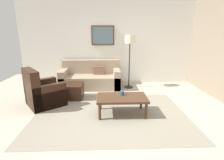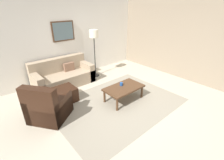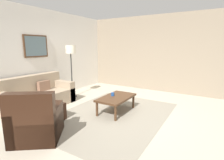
{
  "view_description": "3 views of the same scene",
  "coord_description": "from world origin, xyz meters",
  "px_view_note": "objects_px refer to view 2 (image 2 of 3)",
  "views": [
    {
      "loc": [
        -0.1,
        -3.56,
        1.79
      ],
      "look_at": [
        0.05,
        0.31,
        0.72
      ],
      "focal_mm": 27.87,
      "sensor_mm": 36.0,
      "label": 1
    },
    {
      "loc": [
        -2.57,
        -2.71,
        2.49
      ],
      "look_at": [
        0.04,
        0.28,
        0.6
      ],
      "focal_mm": 25.55,
      "sensor_mm": 36.0,
      "label": 2
    },
    {
      "loc": [
        -3.45,
        -2.1,
        1.69
      ],
      "look_at": [
        0.17,
        0.1,
        0.85
      ],
      "focal_mm": 27.73,
      "sensor_mm": 36.0,
      "label": 3
    }
  ],
  "objects_px": {
    "coffee_table": "(124,89)",
    "cup": "(121,84)",
    "armchair_leather": "(48,108)",
    "framed_artwork": "(63,31)",
    "couch_main": "(63,76)",
    "lamp_standing": "(94,39)",
    "ottoman": "(65,94)"
  },
  "relations": [
    {
      "from": "couch_main",
      "to": "coffee_table",
      "type": "relative_size",
      "value": 1.75
    },
    {
      "from": "ottoman",
      "to": "lamp_standing",
      "type": "xyz_separation_m",
      "value": [
        1.69,
        0.89,
        1.21
      ]
    },
    {
      "from": "lamp_standing",
      "to": "cup",
      "type": "bearing_deg",
      "value": -102.36
    },
    {
      "from": "armchair_leather",
      "to": "cup",
      "type": "xyz_separation_m",
      "value": [
        1.96,
        -0.44,
        0.15
      ]
    },
    {
      "from": "couch_main",
      "to": "ottoman",
      "type": "bearing_deg",
      "value": -112.47
    },
    {
      "from": "coffee_table",
      "to": "framed_artwork",
      "type": "height_order",
      "value": "framed_artwork"
    },
    {
      "from": "framed_artwork",
      "to": "cup",
      "type": "bearing_deg",
      "value": -79.21
    },
    {
      "from": "ottoman",
      "to": "cup",
      "type": "height_order",
      "value": "cup"
    },
    {
      "from": "couch_main",
      "to": "armchair_leather",
      "type": "bearing_deg",
      "value": -125.68
    },
    {
      "from": "ottoman",
      "to": "cup",
      "type": "relative_size",
      "value": 6.39
    },
    {
      "from": "armchair_leather",
      "to": "ottoman",
      "type": "bearing_deg",
      "value": 36.44
    },
    {
      "from": "armchair_leather",
      "to": "coffee_table",
      "type": "height_order",
      "value": "armchair_leather"
    },
    {
      "from": "ottoman",
      "to": "armchair_leather",
      "type": "bearing_deg",
      "value": -143.56
    },
    {
      "from": "couch_main",
      "to": "ottoman",
      "type": "distance_m",
      "value": 1.12
    },
    {
      "from": "coffee_table",
      "to": "framed_artwork",
      "type": "distance_m",
      "value": 2.85
    },
    {
      "from": "coffee_table",
      "to": "cup",
      "type": "relative_size",
      "value": 12.54
    },
    {
      "from": "cup",
      "to": "coffee_table",
      "type": "bearing_deg",
      "value": -96.32
    },
    {
      "from": "couch_main",
      "to": "lamp_standing",
      "type": "bearing_deg",
      "value": -6.02
    },
    {
      "from": "armchair_leather",
      "to": "framed_artwork",
      "type": "xyz_separation_m",
      "value": [
        1.5,
        1.93,
        1.37
      ]
    },
    {
      "from": "coffee_table",
      "to": "cup",
      "type": "xyz_separation_m",
      "value": [
        0.01,
        0.12,
        0.1
      ]
    },
    {
      "from": "armchair_leather",
      "to": "coffee_table",
      "type": "distance_m",
      "value": 2.02
    },
    {
      "from": "couch_main",
      "to": "framed_artwork",
      "type": "height_order",
      "value": "framed_artwork"
    },
    {
      "from": "lamp_standing",
      "to": "framed_artwork",
      "type": "bearing_deg",
      "value": 147.21
    },
    {
      "from": "coffee_table",
      "to": "couch_main",
      "type": "bearing_deg",
      "value": 112.33
    },
    {
      "from": "coffee_table",
      "to": "framed_artwork",
      "type": "bearing_deg",
      "value": 100.0
    },
    {
      "from": "armchair_leather",
      "to": "framed_artwork",
      "type": "bearing_deg",
      "value": 52.14
    },
    {
      "from": "couch_main",
      "to": "cup",
      "type": "xyz_separation_m",
      "value": [
        0.86,
        -1.96,
        0.16
      ]
    },
    {
      "from": "cup",
      "to": "lamp_standing",
      "type": "distance_m",
      "value": 2.1
    },
    {
      "from": "couch_main",
      "to": "armchair_leather",
      "type": "relative_size",
      "value": 1.72
    },
    {
      "from": "coffee_table",
      "to": "lamp_standing",
      "type": "relative_size",
      "value": 0.64
    },
    {
      "from": "armchair_leather",
      "to": "coffee_table",
      "type": "bearing_deg",
      "value": -15.91
    },
    {
      "from": "cup",
      "to": "framed_artwork",
      "type": "distance_m",
      "value": 2.71
    }
  ]
}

